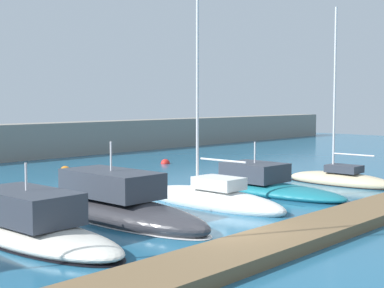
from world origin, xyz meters
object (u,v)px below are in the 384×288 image
Objects in this scene: sailboat_white_fifth at (212,198)px; mooring_buoy_orange at (65,171)px; mooring_buoy_red at (165,164)px; motorboat_ivory_third at (33,227)px; motorboat_teal_sixth at (265,185)px; sailboat_sand_seventh at (341,180)px; motorboat_charcoal_fourth at (120,207)px.

sailboat_white_fifth is 15.75m from mooring_buoy_orange.
motorboat_ivory_third is at bearing -145.47° from mooring_buoy_red.
mooring_buoy_red is at bearing -11.49° from mooring_buoy_orange.
mooring_buoy_orange is (-7.96, 1.62, 0.00)m from mooring_buoy_red.
motorboat_teal_sixth is (13.85, 0.12, -0.08)m from motorboat_ivory_third.
sailboat_white_fifth reaches higher than mooring_buoy_orange.
sailboat_white_fifth is at bearing 82.69° from sailboat_sand_seventh.
mooring_buoy_orange is at bearing 22.86° from sailboat_sand_seventh.
motorboat_ivory_third is 4.26m from motorboat_charcoal_fourth.
mooring_buoy_red is (19.86, 13.67, -0.50)m from motorboat_ivory_third.
mooring_buoy_orange is (-7.30, 16.65, -0.28)m from sailboat_sand_seventh.
mooring_buoy_orange is (-1.95, 15.17, -0.42)m from motorboat_teal_sixth.
mooring_buoy_orange is (7.65, 14.89, -0.53)m from motorboat_charcoal_fourth.
motorboat_charcoal_fourth is 0.57× the size of sailboat_white_fifth.
mooring_buoy_red is at bearing -56.60° from motorboat_ivory_third.
motorboat_charcoal_fourth is (4.24, 0.40, 0.04)m from motorboat_ivory_third.
motorboat_ivory_third is at bearing 93.29° from motorboat_teal_sixth.
sailboat_sand_seventh reaches higher than mooring_buoy_red.
motorboat_ivory_third reaches higher than mooring_buoy_red.
sailboat_sand_seventh is at bearing -96.24° from motorboat_charcoal_fourth.
motorboat_teal_sixth is at bearing -86.10° from sailboat_white_fifth.
sailboat_white_fifth is 1.55× the size of sailboat_sand_seventh.
sailboat_white_fifth is at bearing -127.60° from mooring_buoy_red.
motorboat_ivory_third is at bearing 85.11° from sailboat_sand_seventh.
motorboat_charcoal_fourth is 13.01× the size of mooring_buoy_red.
sailboat_white_fifth is 21.54× the size of mooring_buoy_orange.
mooring_buoy_red is at bearing -3.33° from sailboat_sand_seventh.
mooring_buoy_orange is (11.90, 15.29, -0.50)m from motorboat_ivory_third.
motorboat_charcoal_fourth is at bearing -139.65° from mooring_buoy_red.
sailboat_sand_seventh is at bearing -92.53° from mooring_buoy_red.
motorboat_ivory_third is 11.57× the size of mooring_buoy_orange.
mooring_buoy_red is 8.12m from mooring_buoy_orange.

